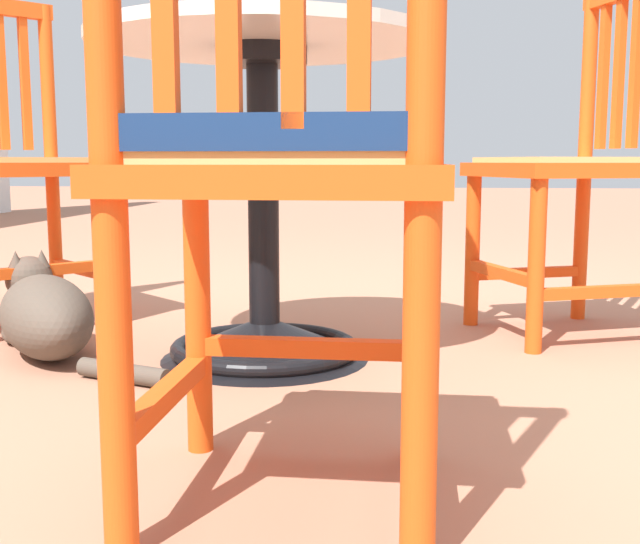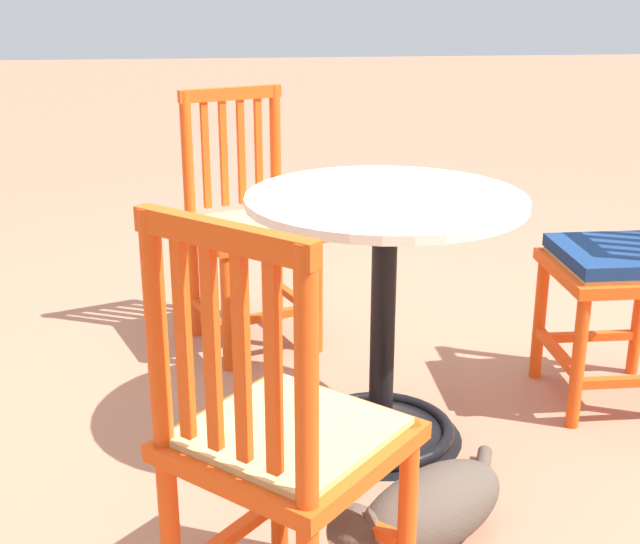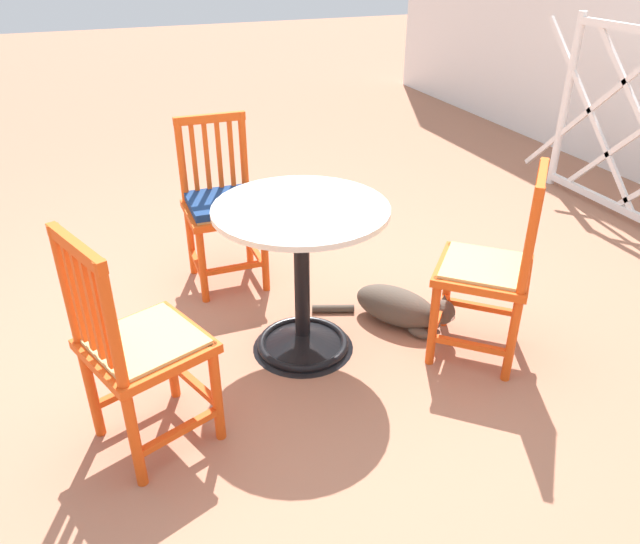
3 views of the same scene
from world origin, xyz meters
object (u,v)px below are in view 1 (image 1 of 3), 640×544
at_px(orange_chair_near_fence, 574,169).
at_px(tabby_cat, 44,313).
at_px(orange_chair_facing_out, 13,168).
at_px(cafe_table, 264,236).
at_px(orange_chair_at_corner, 285,167).

distance_m(orange_chair_near_fence, tabby_cat, 1.37).
xyz_separation_m(orange_chair_facing_out, tabby_cat, (-0.33, -0.23, -0.34)).
xyz_separation_m(cafe_table, orange_chair_at_corner, (-0.78, -0.17, 0.16)).
relative_size(cafe_table, orange_chair_near_fence, 0.83).
height_order(orange_chair_at_corner, orange_chair_facing_out, same).
bearing_deg(orange_chair_near_fence, tabby_cat, 105.47).
xyz_separation_m(orange_chair_near_fence, tabby_cat, (-0.36, 1.28, -0.34)).
bearing_deg(orange_chair_near_fence, cafe_table, 115.11).
bearing_deg(orange_chair_facing_out, orange_chair_at_corner, -139.92).
xyz_separation_m(cafe_table, orange_chair_near_fence, (0.35, -0.75, 0.15)).
height_order(orange_chair_near_fence, tabby_cat, orange_chair_near_fence).
xyz_separation_m(orange_chair_at_corner, orange_chair_near_fence, (1.13, -0.58, -0.01)).
relative_size(cafe_table, orange_chair_at_corner, 0.83).
height_order(cafe_table, orange_chair_near_fence, orange_chair_near_fence).
height_order(cafe_table, orange_chair_at_corner, orange_chair_at_corner).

